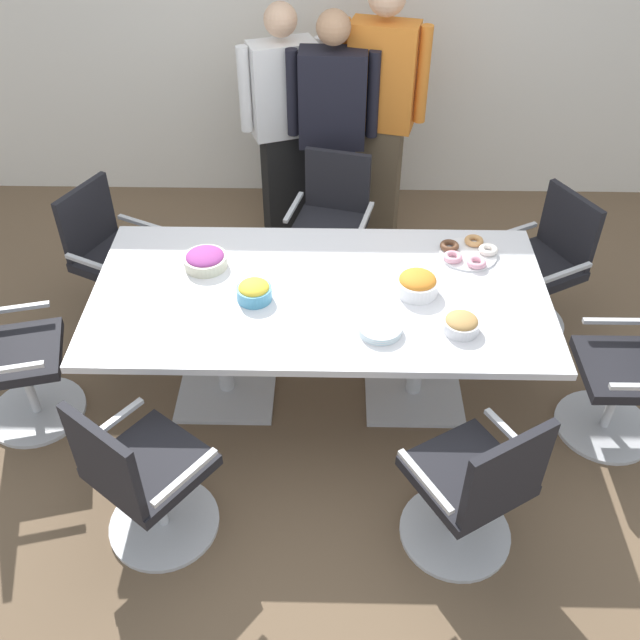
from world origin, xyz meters
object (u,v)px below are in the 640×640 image
object	(u,v)px
office_chair_1	(473,491)
person_standing_2	(381,114)
office_chair_4	(331,230)
snack_bowl_chips_yellow	(254,291)
person_standing_1	(332,134)
office_chair_6	(9,363)
office_chair_2	(633,377)
office_chair_5	(115,263)
office_chair_3	(540,272)
donut_platter	(468,252)
snack_bowl_candy_mix	(205,259)
office_chair_0	(144,481)
snack_bowl_cookies	(461,323)
person_standing_0	(284,123)
conference_table	(320,309)
plate_stack	(380,329)
snack_bowl_chips_orange	(417,284)

from	to	relation	value
office_chair_1	person_standing_2	distance (m)	2.76
office_chair_4	snack_bowl_chips_yellow	size ratio (longest dim) A/B	4.99
person_standing_1	snack_bowl_chips_yellow	distance (m)	1.69
office_chair_6	office_chair_2	bearing A→B (deg)	75.23
office_chair_5	office_chair_3	bearing A→B (deg)	115.22
donut_platter	office_chair_3	bearing A→B (deg)	30.46
snack_bowl_chips_yellow	snack_bowl_candy_mix	distance (m)	0.41
office_chair_0	snack_bowl_chips_yellow	distance (m)	1.08
office_chair_0	snack_bowl_cookies	distance (m)	1.68
office_chair_2	snack_bowl_chips_yellow	world-z (taller)	office_chair_2
office_chair_4	snack_bowl_cookies	distance (m)	1.59
office_chair_0	person_standing_0	size ratio (longest dim) A/B	0.54
office_chair_3	person_standing_0	world-z (taller)	person_standing_0
office_chair_3	snack_bowl_candy_mix	distance (m)	2.08
conference_table	office_chair_5	distance (m)	1.50
office_chair_5	snack_bowl_cookies	size ratio (longest dim) A/B	5.02
office_chair_1	person_standing_0	xyz separation A→B (m)	(-0.99, 2.73, 0.47)
office_chair_0	snack_bowl_candy_mix	distance (m)	1.26
office_chair_4	person_standing_0	world-z (taller)	person_standing_0
office_chair_0	plate_stack	distance (m)	1.32
person_standing_0	donut_platter	bearing A→B (deg)	108.88
conference_table	snack_bowl_chips_orange	size ratio (longest dim) A/B	10.89
office_chair_4	person_standing_0	bearing A→B (deg)	-47.23
person_standing_1	snack_bowl_chips_orange	world-z (taller)	person_standing_1
office_chair_4	snack_bowl_candy_mix	xyz separation A→B (m)	(-0.68, -0.89, 0.39)
office_chair_0	donut_platter	size ratio (longest dim) A/B	2.79
conference_table	office_chair_4	xyz separation A→B (m)	(0.05, 1.10, -0.22)
conference_table	office_chair_0	bearing A→B (deg)	-128.75
office_chair_4	donut_platter	world-z (taller)	office_chair_4
snack_bowl_candy_mix	snack_bowl_chips_yellow	bearing A→B (deg)	-43.96
person_standing_0	office_chair_2	bearing A→B (deg)	114.52
office_chair_5	snack_bowl_cookies	bearing A→B (deg)	89.71
office_chair_0	person_standing_0	xyz separation A→B (m)	(0.50, 2.70, 0.47)
office_chair_2	office_chair_5	xyz separation A→B (m)	(-2.97, 0.96, 0.00)
snack_bowl_chips_yellow	office_chair_3	bearing A→B (deg)	23.31
snack_bowl_cookies	plate_stack	xyz separation A→B (m)	(-0.40, -0.02, -0.02)
snack_bowl_cookies	person_standing_0	bearing A→B (deg)	115.93
office_chair_3	person_standing_0	bearing A→B (deg)	28.53
office_chair_6	snack_bowl_chips_orange	distance (m)	2.22
office_chair_4	office_chair_6	xyz separation A→B (m)	(-1.72, -1.32, 0.00)
plate_stack	office_chair_0	bearing A→B (deg)	-148.77
snack_bowl_chips_yellow	snack_bowl_chips_orange	world-z (taller)	snack_bowl_chips_orange
office_chair_0	office_chair_2	bearing A→B (deg)	53.67
office_chair_5	person_standing_2	distance (m)	2.04
person_standing_2	plate_stack	size ratio (longest dim) A/B	8.56
office_chair_5	snack_bowl_chips_yellow	world-z (taller)	office_chair_5
office_chair_6	snack_bowl_candy_mix	size ratio (longest dim) A/B	3.83
office_chair_2	person_standing_0	xyz separation A→B (m)	(-1.94, 1.98, 0.47)
person_standing_2	person_standing_0	bearing A→B (deg)	9.63
office_chair_0	person_standing_2	bearing A→B (deg)	103.54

